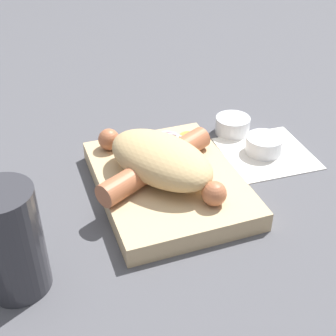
{
  "coord_description": "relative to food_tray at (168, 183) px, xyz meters",
  "views": [
    {
      "loc": [
        -0.44,
        0.16,
        0.35
      ],
      "look_at": [
        0.0,
        0.0,
        0.03
      ],
      "focal_mm": 50.0,
      "sensor_mm": 36.0,
      "label": 1
    }
  ],
  "objects": [
    {
      "name": "bread_roll",
      "position": [
        -0.0,
        0.01,
        0.04
      ],
      "size": [
        0.17,
        0.14,
        0.05
      ],
      "color": "tan",
      "rests_on": "food_tray"
    },
    {
      "name": "sausage",
      "position": [
        0.01,
        0.01,
        0.03
      ],
      "size": [
        0.18,
        0.17,
        0.03
      ],
      "color": "#B26642",
      "rests_on": "food_tray"
    },
    {
      "name": "ground_plane",
      "position": [
        0.0,
        0.0,
        -0.01
      ],
      "size": [
        3.0,
        3.0,
        0.0
      ],
      "primitive_type": "plane",
      "color": "#4C4C51"
    },
    {
      "name": "condiment_cup_far",
      "position": [
        0.1,
        -0.14,
        -0.0
      ],
      "size": [
        0.05,
        0.05,
        0.03
      ],
      "color": "silver",
      "rests_on": "ground_plane"
    },
    {
      "name": "drink_glass",
      "position": [
        -0.09,
        0.19,
        0.04
      ],
      "size": [
        0.06,
        0.06,
        0.11
      ],
      "color": "#333338",
      "rests_on": "ground_plane"
    },
    {
      "name": "condiment_cup_near",
      "position": [
        0.04,
        -0.15,
        -0.0
      ],
      "size": [
        0.05,
        0.05,
        0.03
      ],
      "color": "silver",
      "rests_on": "ground_plane"
    },
    {
      "name": "food_tray",
      "position": [
        0.0,
        0.0,
        0.0
      ],
      "size": [
        0.22,
        0.17,
        0.02
      ],
      "color": "tan",
      "rests_on": "ground_plane"
    },
    {
      "name": "napkin",
      "position": [
        0.03,
        -0.16,
        -0.01
      ],
      "size": [
        0.12,
        0.12,
        0.0
      ],
      "color": "white",
      "rests_on": "ground_plane"
    },
    {
      "name": "pickled_veggies",
      "position": [
        0.07,
        -0.03,
        0.01
      ],
      "size": [
        0.07,
        0.07,
        0.0
      ],
      "color": "orange",
      "rests_on": "food_tray"
    }
  ]
}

